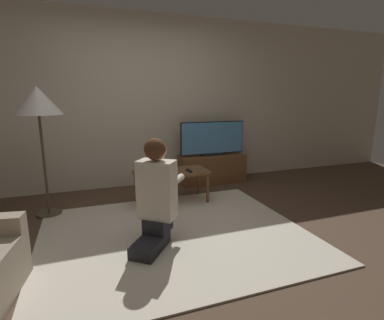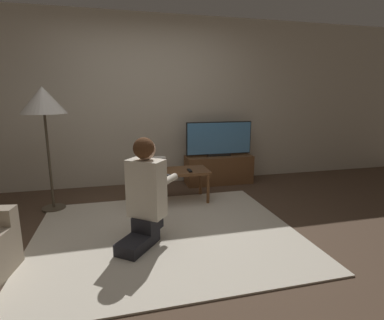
% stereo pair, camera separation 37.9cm
% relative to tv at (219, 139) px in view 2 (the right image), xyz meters
% --- Properties ---
extents(ground_plane, '(10.00, 10.00, 0.00)m').
position_rel_tv_xyz_m(ground_plane, '(-1.12, -1.62, -0.73)').
color(ground_plane, brown).
extents(wall_back, '(10.00, 0.06, 2.60)m').
position_rel_tv_xyz_m(wall_back, '(-1.12, 0.31, 0.57)').
color(wall_back, beige).
rests_on(wall_back, ground_plane).
extents(rug, '(2.64, 2.21, 0.02)m').
position_rel_tv_xyz_m(rug, '(-1.12, -1.62, -0.72)').
color(rug, beige).
rests_on(rug, ground_plane).
extents(tv_stand, '(1.08, 0.36, 0.45)m').
position_rel_tv_xyz_m(tv_stand, '(0.00, -0.00, -0.50)').
color(tv_stand, brown).
rests_on(tv_stand, ground_plane).
extents(tv, '(1.07, 0.08, 0.55)m').
position_rel_tv_xyz_m(tv, '(0.00, 0.00, 0.00)').
color(tv, black).
rests_on(tv, tv_stand).
extents(coffee_table, '(0.96, 0.45, 0.44)m').
position_rel_tv_xyz_m(coffee_table, '(-0.89, -0.70, -0.34)').
color(coffee_table, brown).
rests_on(coffee_table, ground_plane).
extents(floor_lamp, '(0.52, 0.52, 1.51)m').
position_rel_tv_xyz_m(floor_lamp, '(-2.38, -0.60, 0.57)').
color(floor_lamp, '#4C4233').
rests_on(floor_lamp, ground_plane).
extents(person_kneeling, '(0.68, 0.78, 1.02)m').
position_rel_tv_xyz_m(person_kneeling, '(-1.33, -1.74, -0.21)').
color(person_kneeling, '#232328').
rests_on(person_kneeling, rug).
extents(table_lamp, '(0.18, 0.18, 0.17)m').
position_rel_tv_xyz_m(table_lamp, '(-1.05, -0.63, -0.19)').
color(table_lamp, '#4C3823').
rests_on(table_lamp, coffee_table).
extents(remote, '(0.04, 0.15, 0.02)m').
position_rel_tv_xyz_m(remote, '(-0.68, -0.79, -0.28)').
color(remote, black).
rests_on(remote, coffee_table).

